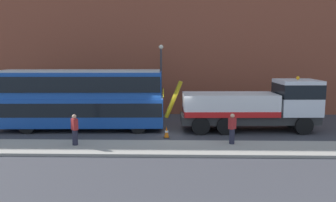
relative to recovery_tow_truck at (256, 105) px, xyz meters
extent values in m
plane|color=#38383D|center=(-5.59, -0.41, -1.76)|extent=(120.00, 120.00, 0.00)
cube|color=gray|center=(-5.59, -4.61, -1.68)|extent=(60.00, 2.80, 0.15)
cube|color=brown|center=(-5.59, 6.71, 6.24)|extent=(60.00, 1.20, 16.00)
cube|color=#2D2D2D|center=(-0.48, -0.02, -0.90)|extent=(9.07, 2.51, 0.55)
cube|color=silver|center=(2.72, 0.09, 0.52)|extent=(2.68, 2.68, 2.30)
cube|color=black|center=(2.72, 0.09, 0.97)|extent=(2.71, 2.71, 0.90)
cube|color=silver|center=(-1.78, -0.06, 0.07)|extent=(6.18, 2.80, 1.40)
cube|color=red|center=(-1.78, -0.06, -0.45)|extent=(6.18, 2.85, 0.36)
cylinder|color=#B79914|center=(-5.49, -0.18, 0.37)|extent=(1.24, 0.32, 2.52)
sphere|color=orange|center=(2.72, 0.09, 1.79)|extent=(0.24, 0.24, 0.24)
cylinder|color=black|center=(2.78, 1.20, -1.18)|extent=(1.17, 0.38, 1.16)
cylinder|color=black|center=(2.85, -1.02, -1.18)|extent=(1.17, 0.38, 1.16)
cylinder|color=black|center=(-2.22, 1.04, -1.18)|extent=(1.17, 0.38, 1.16)
cylinder|color=black|center=(-2.14, -1.18, -1.18)|extent=(1.17, 0.38, 1.16)
cylinder|color=black|center=(-3.82, 0.98, -1.18)|extent=(1.17, 0.38, 1.16)
cylinder|color=black|center=(-3.74, -1.23, -1.18)|extent=(1.17, 0.38, 1.16)
cube|color=#19479E|center=(-11.69, -0.02, -0.47)|extent=(11.08, 2.86, 1.90)
cube|color=#19479E|center=(-11.69, -0.02, 1.33)|extent=(10.85, 2.75, 1.70)
cube|color=black|center=(-11.69, -0.02, -0.22)|extent=(10.97, 2.91, 0.90)
cube|color=black|center=(-11.69, -0.02, 1.43)|extent=(10.75, 2.90, 1.00)
cube|color=#B2B2B2|center=(-11.69, -0.02, 2.24)|extent=(10.63, 2.65, 0.12)
cube|color=yellow|center=(-6.17, 0.17, 0.78)|extent=(0.11, 1.50, 0.44)
cylinder|color=black|center=(-7.83, 1.19, -1.24)|extent=(1.05, 0.33, 1.04)
cylinder|color=black|center=(-7.76, -0.97, -1.24)|extent=(1.05, 0.33, 1.04)
cylinder|color=black|center=(-15.03, 0.95, -1.24)|extent=(1.05, 0.33, 1.04)
cylinder|color=black|center=(-14.95, -1.20, -1.24)|extent=(1.05, 0.33, 1.04)
cylinder|color=#232333|center=(-10.88, -4.35, -1.18)|extent=(0.42, 0.42, 0.85)
cube|color=maroon|center=(-10.88, -4.35, -0.45)|extent=(0.45, 0.47, 0.62)
sphere|color=tan|center=(-10.88, -4.35, -0.02)|extent=(0.24, 0.24, 0.24)
cylinder|color=#232333|center=(-2.20, -3.90, -1.18)|extent=(0.42, 0.42, 0.85)
cube|color=maroon|center=(-2.20, -3.90, -0.45)|extent=(0.47, 0.46, 0.62)
sphere|color=tan|center=(-2.20, -3.90, -0.02)|extent=(0.24, 0.24, 0.24)
cone|color=orange|center=(-5.90, -2.06, -1.40)|extent=(0.32, 0.32, 0.72)
cylinder|color=white|center=(-5.90, -2.06, -1.36)|extent=(0.21, 0.21, 0.10)
cube|color=black|center=(-5.90, -2.06, -1.74)|extent=(0.36, 0.36, 0.04)
cylinder|color=#38383D|center=(-6.51, 4.51, 0.99)|extent=(0.16, 0.16, 5.50)
sphere|color=#EAE5C6|center=(-6.51, 4.51, 3.89)|extent=(0.36, 0.36, 0.36)
camera|label=1|loc=(-5.35, -22.21, 3.40)|focal=35.90mm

